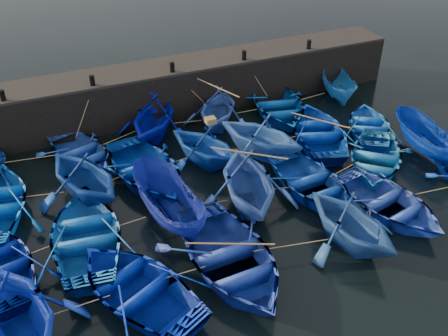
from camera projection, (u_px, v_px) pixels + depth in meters
name	position (u px, v px, depth m)	size (l,w,h in m)	color
ground	(258.00, 225.00, 19.26)	(120.00, 120.00, 0.00)	black
quay_wall	(168.00, 90.00, 26.54)	(26.00, 2.50, 2.50)	black
quay_top	(167.00, 67.00, 25.81)	(26.00, 2.50, 0.12)	black
bollard_0	(2.00, 95.00, 22.26)	(0.24, 0.24, 0.50)	black
bollard_1	(92.00, 80.00, 23.60)	(0.24, 0.24, 0.50)	black
bollard_2	(172.00, 67.00, 24.95)	(0.24, 0.24, 0.50)	black
bollard_3	(244.00, 55.00, 26.30)	(0.24, 0.24, 0.50)	black
bollard_4	(309.00, 44.00, 27.65)	(0.24, 0.24, 0.50)	black
boat_1	(81.00, 152.00, 22.84)	(3.17, 4.43, 0.92)	#1A3F92
boat_2	(154.00, 116.00, 24.28)	(3.72, 4.31, 2.27)	#000998
boat_3	(218.00, 108.00, 25.18)	(3.52, 4.09, 2.15)	#2A4D9E
boat_4	(278.00, 105.00, 26.57)	(3.91, 5.46, 1.13)	navy
boat_5	(339.00, 87.00, 28.00)	(1.49, 3.97, 1.53)	#1D609F
boat_7	(84.00, 175.00, 20.08)	(3.80, 4.41, 2.32)	navy
boat_8	(146.00, 169.00, 21.46)	(3.89, 5.44, 1.13)	#02329A
boat_9	(205.00, 144.00, 22.27)	(3.39, 3.94, 2.07)	navy
boat_10	(261.00, 134.00, 22.85)	(3.69, 4.28, 2.25)	#2658B5
boat_11	(319.00, 131.00, 24.28)	(3.80, 5.31, 1.10)	#022D94
boat_12	(370.00, 125.00, 24.93)	(3.12, 4.37, 0.91)	blue
boat_14	(87.00, 235.00, 17.97)	(3.85, 5.39, 1.12)	#0C4FAF
boat_15	(168.00, 204.00, 18.90)	(1.78, 4.73, 1.83)	navy
boat_16	(248.00, 181.00, 19.57)	(4.09, 4.75, 2.50)	#244892
boat_17	(312.00, 183.00, 20.73)	(3.53, 4.94, 1.02)	#0C3BA1
boat_18	(375.00, 158.00, 22.33)	(3.45, 4.83, 1.00)	#1661A1
boat_19	(425.00, 140.00, 23.05)	(1.60, 4.24, 1.64)	navy
boat_20	(14.00, 310.00, 14.29)	(3.99, 4.63, 2.43)	#0D2DCE
boat_21	(138.00, 287.00, 15.92)	(3.71, 5.18, 1.08)	#001A8D
boat_22	(230.00, 258.00, 16.94)	(4.14, 5.79, 1.20)	navy
boat_23	(351.00, 221.00, 17.78)	(3.56, 4.13, 2.17)	navy
boat_24	(389.00, 203.00, 19.61)	(3.52, 4.92, 1.02)	#2544B1
wooden_crate	(210.00, 120.00, 21.73)	(0.44, 0.39, 0.24)	olive
mooring_ropes	(207.00, 146.00, 22.47)	(18.74, 11.82, 2.10)	tan
loose_oars	(256.00, 142.00, 20.99)	(9.87, 11.65, 1.46)	#99724C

